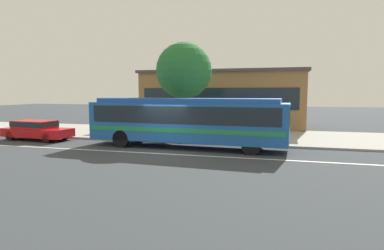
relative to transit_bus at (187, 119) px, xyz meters
name	(u,v)px	position (x,y,z in m)	size (l,w,h in m)	color
ground_plane	(164,151)	(-0.93, -1.34, -1.64)	(120.00, 120.00, 0.00)	#34393E
sidewalk_slab	(195,134)	(-0.93, 5.35, -1.58)	(60.00, 8.00, 0.12)	#9B9A92
lane_stripe_center	(158,154)	(-0.93, -2.14, -1.64)	(56.00, 0.16, 0.01)	silver
transit_bus	(187,119)	(0.00, 0.00, 0.00)	(11.37, 2.97, 2.83)	#1C56A9
sedan_behind_bus	(36,129)	(-10.51, 0.29, -0.92)	(4.75, 2.18, 1.29)	red
pedestrian_waiting_near_sign	(195,123)	(-0.37, 3.35, -0.55)	(0.46, 0.46, 1.67)	#2B3232
pedestrian_walking_along_curb	(256,124)	(3.63, 3.43, -0.51)	(0.40, 0.40, 1.73)	#74674A
pedestrian_standing_by_tree	(258,126)	(3.85, 2.22, -0.51)	(0.45, 0.45, 1.72)	navy
street_tree_near_stop	(184,71)	(-1.36, 4.01, 2.99)	(3.87, 3.87, 6.47)	brown
station_building	(224,99)	(0.11, 12.25, 0.91)	(14.47, 7.51, 5.08)	olive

